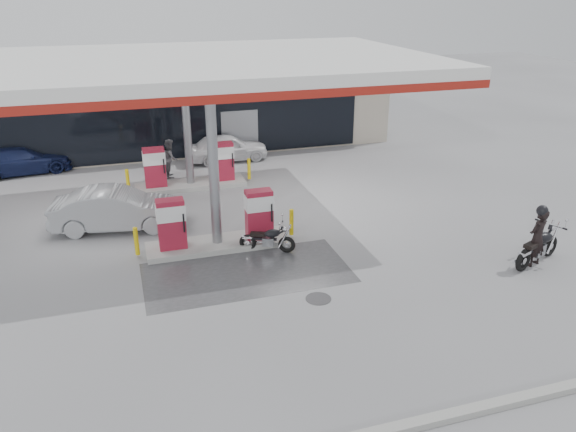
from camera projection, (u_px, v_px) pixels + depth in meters
name	position (u px, v px, depth m)	size (l,w,h in m)	color
ground	(230.00, 275.00, 16.34)	(90.00, 90.00, 0.00)	gray
wet_patch	(247.00, 273.00, 16.48)	(6.00, 3.00, 0.00)	#4C4C4F
drain_cover	(318.00, 299.00, 15.13)	(0.70, 0.70, 0.01)	#38383A
store_building	(167.00, 102.00, 29.61)	(22.00, 8.22, 4.00)	beige
canopy	(193.00, 67.00, 18.71)	(16.00, 10.02, 5.51)	silver
pump_island_near	(217.00, 226.00, 17.83)	(5.14, 1.30, 1.78)	#9E9E99
pump_island_far	(190.00, 170.00, 23.12)	(5.14, 1.30, 1.78)	#9E9E99
main_motorcycle	(538.00, 248.00, 16.88)	(2.14, 1.10, 1.15)	black
biker_main	(537.00, 237.00, 16.60)	(0.66, 0.43, 1.81)	black
parked_motorcycle	(268.00, 240.00, 17.63)	(1.68, 0.99, 0.92)	black
sedan_white	(227.00, 147.00, 26.56)	(1.53, 3.81, 1.30)	white
attendant	(170.00, 158.00, 24.30)	(0.81, 0.63, 1.67)	#525257
hatchback_silver	(117.00, 209.00, 19.16)	(1.52, 4.35, 1.43)	#96999D
parked_car_left	(21.00, 160.00, 24.79)	(1.75, 4.30, 1.25)	#151D46
parked_car_right	(351.00, 126.00, 30.84)	(1.93, 4.19, 1.17)	#B1B4BA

